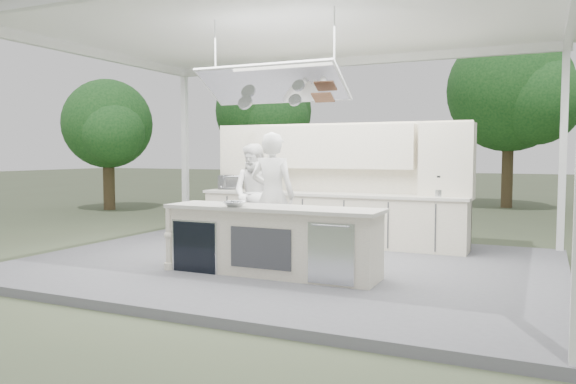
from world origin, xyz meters
The scene contains 12 objects.
ground centered at (0.00, 0.00, 0.00)m, with size 90.00×90.00×0.00m, color #454F36.
stage_deck centered at (0.00, 0.00, 0.06)m, with size 8.00×6.00×0.12m, color #59595E.
tent centered at (0.00, -0.01, 3.71)m, with size 8.20×6.20×3.86m.
demo_island centered at (0.18, -0.91, 0.60)m, with size 3.10×0.79×0.95m.
back_counter centered at (0.00, 1.90, 0.60)m, with size 5.08×0.72×0.95m.
back_wall_unit centered at (0.44, 2.11, 1.57)m, with size 5.05×0.48×2.25m.
tree_cluster centered at (-0.16, 9.77, 3.29)m, with size 19.55×9.40×5.85m.
head_chef centered at (-0.31, 0.14, 1.13)m, with size 0.74×0.48×2.02m, color white.
sous_chef centered at (-1.21, 1.28, 1.05)m, with size 0.90×0.70×1.86m, color white.
toaster_oven centered at (-2.20, 2.08, 1.21)m, with size 0.51×0.35×0.28m, color silver.
bowl_large centered at (-0.25, -1.15, 1.11)m, with size 0.31×0.31×0.08m, color silver.
bowl_small centered at (-0.25, -1.15, 1.11)m, with size 0.23×0.23×0.07m, color #B5B7BC.
Camera 1 is at (3.62, -7.84, 1.81)m, focal length 35.00 mm.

